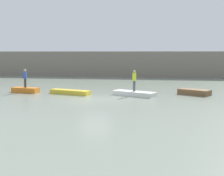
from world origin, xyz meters
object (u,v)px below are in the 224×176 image
object	(u,v)px
rowboat_yellow	(70,92)
rowboat_white	(134,94)
rowboat_brown	(194,92)
rowboat_orange	(25,90)
person_hiviz_shirt	(134,79)
person_blue_shirt	(25,77)

from	to	relation	value
rowboat_yellow	rowboat_white	world-z (taller)	rowboat_white
rowboat_yellow	rowboat_brown	distance (m)	11.24
rowboat_orange	person_hiviz_shirt	distance (m)	10.50
rowboat_white	rowboat_brown	world-z (taller)	rowboat_brown
rowboat_orange	rowboat_yellow	xyz separation A→B (m)	(4.55, -0.49, -0.04)
rowboat_orange	person_hiviz_shirt	world-z (taller)	person_hiviz_shirt
rowboat_yellow	rowboat_brown	world-z (taller)	rowboat_brown
rowboat_yellow	person_hiviz_shirt	bearing A→B (deg)	16.48
rowboat_white	rowboat_brown	distance (m)	5.50
person_hiviz_shirt	rowboat_orange	bearing A→B (deg)	176.46
rowboat_orange	person_hiviz_shirt	xyz separation A→B (m)	(10.41, -0.64, 1.20)
rowboat_yellow	person_hiviz_shirt	xyz separation A→B (m)	(5.86, -0.15, 1.24)
person_blue_shirt	rowboat_orange	bearing A→B (deg)	26.57
rowboat_brown	person_blue_shirt	xyz separation A→B (m)	(-15.72, -0.78, 1.21)
rowboat_white	person_hiviz_shirt	size ratio (longest dim) A/B	2.10
rowboat_yellow	person_hiviz_shirt	size ratio (longest dim) A/B	2.11
rowboat_orange	person_blue_shirt	world-z (taller)	person_blue_shirt
rowboat_orange	rowboat_white	size ratio (longest dim) A/B	0.68
rowboat_orange	rowboat_brown	bearing A→B (deg)	14.18
rowboat_brown	person_hiviz_shirt	distance (m)	5.62
rowboat_yellow	rowboat_white	xyz separation A→B (m)	(5.86, -0.15, 0.00)
person_blue_shirt	rowboat_brown	bearing A→B (deg)	2.85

